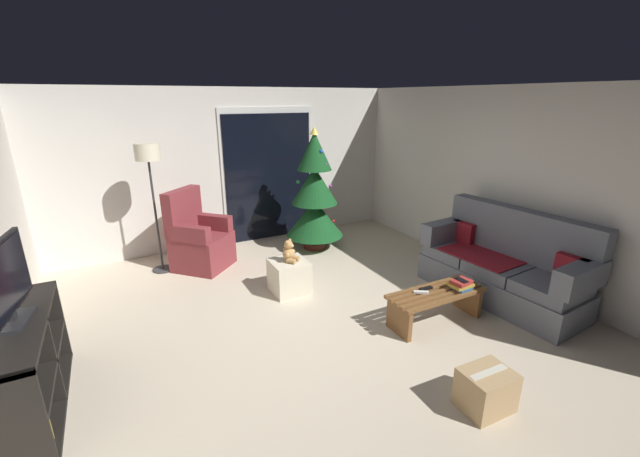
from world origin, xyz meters
TOP-DOWN VIEW (x-y plane):
  - ground_plane at (0.00, 0.00)m, footprint 7.00×7.00m
  - wall_back at (0.00, 3.06)m, footprint 5.72×0.12m
  - wall_right at (2.86, 0.00)m, footprint 0.12×6.00m
  - patio_door_frame at (0.62, 2.99)m, footprint 1.60×0.02m
  - patio_door_glass at (0.62, 2.97)m, footprint 1.50×0.02m
  - couch at (2.32, -0.43)m, footprint 0.92×1.99m
  - coffee_table at (1.18, -0.50)m, footprint 1.10×0.40m
  - remote_white at (1.01, -0.45)m, footprint 0.15×0.12m
  - remote_black at (1.11, -0.41)m, footprint 0.16×0.06m
  - book_stack at (1.46, -0.56)m, footprint 0.24×0.20m
  - cell_phone at (1.45, -0.57)m, footprint 0.07×0.14m
  - christmas_tree at (1.06, 2.13)m, footprint 0.91×0.91m
  - armchair at (-0.76, 2.22)m, footprint 0.97×0.97m
  - floor_lamp at (-1.27, 2.35)m, footprint 0.32×0.32m
  - media_shelf at (-2.53, -0.08)m, footprint 0.40×1.40m
  - television at (-2.50, -0.03)m, footprint 0.25×0.84m
  - ottoman at (0.07, 0.91)m, footprint 0.44×0.44m
  - teddy_bear_honey at (0.08, 0.90)m, footprint 0.21×0.22m
  - teddy_bear_chestnut_by_tree at (0.43, 1.81)m, footprint 0.22×0.21m
  - cardboard_box_taped_mid_floor at (0.64, -1.65)m, footprint 0.40×0.33m

SIDE VIEW (x-z plane):
  - ground_plane at x=0.00m, z-range 0.00..0.00m
  - teddy_bear_chestnut_by_tree at x=0.43m, z-range -0.02..0.26m
  - cardboard_box_taped_mid_floor at x=0.64m, z-range 0.00..0.33m
  - ottoman at x=0.07m, z-range 0.00..0.41m
  - coffee_table at x=1.18m, z-range 0.06..0.43m
  - media_shelf at x=-2.53m, z-range -0.02..0.76m
  - remote_white at x=1.01m, z-range 0.37..0.39m
  - remote_black at x=1.11m, z-range 0.37..0.39m
  - couch at x=2.32m, z-range -0.14..0.94m
  - armchair at x=-0.76m, z-range -0.16..0.97m
  - book_stack at x=1.46m, z-range 0.37..0.47m
  - cell_phone at x=1.45m, z-range 0.47..0.48m
  - teddy_bear_honey at x=0.08m, z-range 0.39..0.68m
  - christmas_tree at x=1.06m, z-range -0.11..1.82m
  - patio_door_glass at x=0.62m, z-range 0.00..2.10m
  - television at x=-2.50m, z-range 0.79..1.40m
  - patio_door_frame at x=0.62m, z-range 0.00..2.20m
  - wall_back at x=0.00m, z-range 0.00..2.50m
  - wall_right at x=2.86m, z-range 0.00..2.50m
  - floor_lamp at x=-1.27m, z-range 0.61..2.40m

